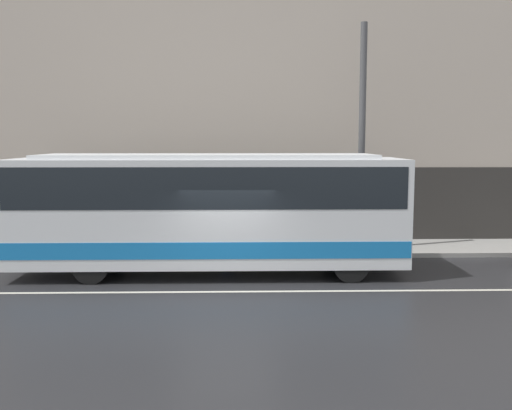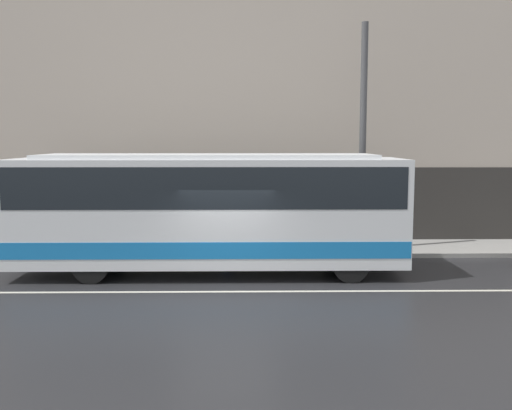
% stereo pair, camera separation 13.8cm
% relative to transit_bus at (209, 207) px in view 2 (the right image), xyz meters
% --- Properties ---
extents(ground_plane, '(60.00, 60.00, 0.00)m').
position_rel_transit_bus_xyz_m(ground_plane, '(0.55, -2.06, -1.91)').
color(ground_plane, '#262628').
extents(sidewalk, '(60.00, 2.68, 0.15)m').
position_rel_transit_bus_xyz_m(sidewalk, '(0.55, 3.28, -1.84)').
color(sidewalk, gray).
rests_on(sidewalk, ground_plane).
extents(building_facade, '(60.00, 0.35, 13.61)m').
position_rel_transit_bus_xyz_m(building_facade, '(0.55, 4.77, 4.68)').
color(building_facade, '#B7A899').
rests_on(building_facade, ground_plane).
extents(lane_stripe, '(54.00, 0.14, 0.01)m').
position_rel_transit_bus_xyz_m(lane_stripe, '(0.55, -2.06, -1.91)').
color(lane_stripe, beige).
rests_on(lane_stripe, ground_plane).
extents(transit_bus, '(10.93, 2.62, 3.40)m').
position_rel_transit_bus_xyz_m(transit_bus, '(0.00, 0.00, 0.00)').
color(transit_bus, white).
rests_on(transit_bus, ground_plane).
extents(utility_pole_near, '(0.22, 0.22, 7.42)m').
position_rel_transit_bus_xyz_m(utility_pole_near, '(4.89, 2.74, 1.94)').
color(utility_pole_near, '#4C4C4F').
rests_on(utility_pole_near, sidewalk).
extents(pedestrian_waiting, '(0.36, 0.36, 1.66)m').
position_rel_transit_bus_xyz_m(pedestrian_waiting, '(0.44, 2.63, -1.00)').
color(pedestrian_waiting, navy).
rests_on(pedestrian_waiting, sidewalk).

